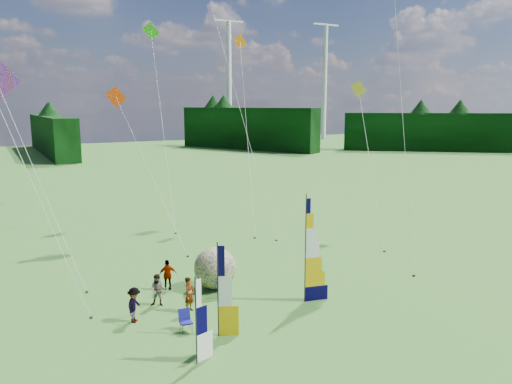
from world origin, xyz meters
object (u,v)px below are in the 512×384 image
camp_chair (186,321)px  spectator_b (158,290)px  side_banner_far (196,322)px  bol_inflatable (215,268)px  spectator_d (168,275)px  spectator_c (134,305)px  side_banner_left (218,291)px  spectator_a (189,294)px  feather_banner_main (305,251)px  kite_whale (232,73)px

camp_chair → spectator_b: bearing=97.4°
side_banner_far → spectator_b: side_banner_far is taller
side_banner_far → bol_inflatable: size_ratio=1.48×
side_banner_far → camp_chair: side_banner_far is taller
side_banner_far → spectator_d: bearing=63.4°
side_banner_far → bol_inflatable: bearing=45.3°
spectator_b → spectator_c: (-1.47, -1.23, 0.01)m
spectator_c → side_banner_left: bearing=-101.7°
spectator_a → spectator_c: bearing=139.4°
feather_banner_main → spectator_a: 5.84m
spectator_d → kite_whale: bearing=-117.1°
side_banner_far → bol_inflatable: side_banner_far is taller
side_banner_left → spectator_a: side_banner_left is taller
feather_banner_main → spectator_b: 7.28m
feather_banner_main → spectator_d: bearing=150.4°
bol_inflatable → side_banner_far: bearing=-119.2°
side_banner_far → spectator_b: 6.00m
spectator_b → spectator_c: spectator_c is taller
side_banner_far → kite_whale: 24.51m
spectator_b → camp_chair: (0.17, -3.23, -0.30)m
kite_whale → spectator_b: bearing=-135.3°
spectator_c → kite_whale: size_ratio=0.07×
feather_banner_main → camp_chair: size_ratio=5.41×
spectator_c → camp_chair: size_ratio=1.66×
spectator_b → spectator_d: 2.07m
bol_inflatable → spectator_d: bearing=156.8°
spectator_c → camp_chair: bearing=-103.8°
spectator_b → kite_whale: kite_whale is taller
feather_banner_main → bol_inflatable: feather_banner_main is taller
spectator_a → spectator_c: 2.55m
side_banner_left → spectator_b: 4.58m
side_banner_left → bol_inflatable: (2.12, 5.06, -0.84)m
spectator_b → camp_chair: 3.25m
spectator_a → spectator_d: bearing=51.8°
spectator_b → feather_banner_main: bearing=7.1°
spectator_c → bol_inflatable: bearing=-30.3°
spectator_b → camp_chair: spectator_b is taller
spectator_d → kite_whale: (9.54, 11.65, 11.07)m
side_banner_far → bol_inflatable: (3.76, 6.72, -0.52)m
kite_whale → side_banner_left: bearing=-125.0°
camp_chair → kite_whale: size_ratio=0.04×
side_banner_far → bol_inflatable: 7.71m
spectator_d → bol_inflatable: bearing=169.0°
side_banner_left → spectator_d: side_banner_left is taller
spectator_b → camp_chair: size_ratio=1.64×
feather_banner_main → spectator_c: bearing=179.6°
spectator_a → feather_banner_main: bearing=-54.8°
feather_banner_main → spectator_a: bearing=175.1°
feather_banner_main → spectator_a: feather_banner_main is taller
spectator_d → feather_banner_main: bearing=150.6°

